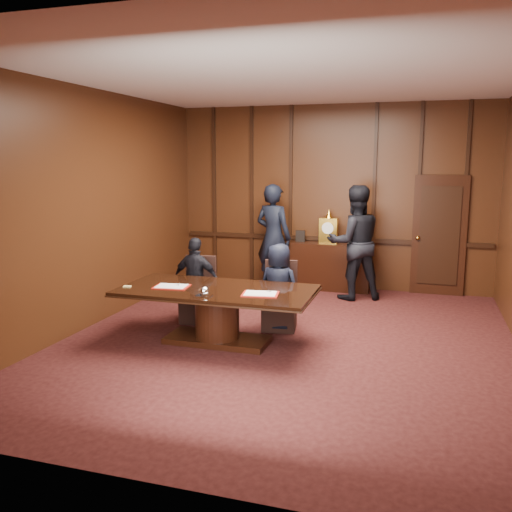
# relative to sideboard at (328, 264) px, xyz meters

# --- Properties ---
(room) EXTENTS (7.00, 7.04, 3.50)m
(room) POSITION_rel_sideboard_xyz_m (0.07, -3.12, 1.24)
(room) COLOR black
(room) RESTS_ON ground
(sideboard) EXTENTS (1.60, 0.45, 1.54)m
(sideboard) POSITION_rel_sideboard_xyz_m (0.00, 0.00, 0.00)
(sideboard) COLOR black
(sideboard) RESTS_ON ground
(conference_table) EXTENTS (2.62, 1.32, 0.76)m
(conference_table) POSITION_rel_sideboard_xyz_m (-0.90, -3.55, 0.02)
(conference_table) COLOR black
(conference_table) RESTS_ON ground
(folder_left) EXTENTS (0.50, 0.38, 0.02)m
(folder_left) POSITION_rel_sideboard_xyz_m (-1.52, -3.66, 0.28)
(folder_left) COLOR #B41B10
(folder_left) RESTS_ON conference_table
(folder_right) EXTENTS (0.51, 0.40, 0.02)m
(folder_right) POSITION_rel_sideboard_xyz_m (-0.25, -3.69, 0.28)
(folder_right) COLOR #B41B10
(folder_right) RESTS_ON conference_table
(inkstand) EXTENTS (0.20, 0.14, 0.12)m
(inkstand) POSITION_rel_sideboard_xyz_m (-0.90, -4.00, 0.33)
(inkstand) COLOR white
(inkstand) RESTS_ON conference_table
(notepad) EXTENTS (0.11, 0.09, 0.01)m
(notepad) POSITION_rel_sideboard_xyz_m (-2.10, -3.83, 0.28)
(notepad) COLOR #EFCD75
(notepad) RESTS_ON conference_table
(chair_left) EXTENTS (0.54, 0.54, 0.99)m
(chair_left) POSITION_rel_sideboard_xyz_m (-1.55, -2.67, -0.19)
(chair_left) COLOR black
(chair_left) RESTS_ON ground
(chair_right) EXTENTS (0.55, 0.55, 0.99)m
(chair_right) POSITION_rel_sideboard_xyz_m (-0.26, -2.67, -0.19)
(chair_right) COLOR black
(chair_right) RESTS_ON ground
(signatory_left) EXTENTS (0.79, 0.36, 1.31)m
(signatory_left) POSITION_rel_sideboard_xyz_m (-1.55, -2.75, 0.17)
(signatory_left) COLOR black
(signatory_left) RESTS_ON ground
(signatory_right) EXTENTS (0.69, 0.52, 1.28)m
(signatory_right) POSITION_rel_sideboard_xyz_m (-0.25, -2.75, 0.15)
(signatory_right) COLOR black
(signatory_right) RESTS_ON ground
(witness_left) EXTENTS (0.85, 0.68, 2.02)m
(witness_left) POSITION_rel_sideboard_xyz_m (-1.01, -0.29, 0.53)
(witness_left) COLOR black
(witness_left) RESTS_ON ground
(witness_right) EXTENTS (1.21, 1.10, 2.03)m
(witness_right) POSITION_rel_sideboard_xyz_m (0.56, -0.57, 0.53)
(witness_right) COLOR black
(witness_right) RESTS_ON ground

